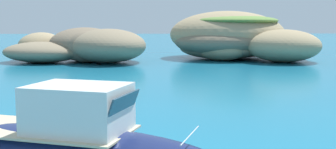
{
  "coord_description": "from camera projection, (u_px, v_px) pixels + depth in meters",
  "views": [
    {
      "loc": [
        0.25,
        -1.94,
        5.11
      ],
      "look_at": [
        1.4,
        21.96,
        2.18
      ],
      "focal_mm": 45.26,
      "sensor_mm": 36.0,
      "label": 1
    }
  ],
  "objects": [
    {
      "name": "islet_large",
      "position": [
        236.0,
        39.0,
        61.04
      ],
      "size": [
        24.83,
        26.63,
        6.84
      ],
      "color": "#9E8966",
      "rests_on": "ground"
    },
    {
      "name": "motorboat_navy",
      "position": [
        67.0,
        149.0,
        13.59
      ],
      "size": [
        11.29,
        6.63,
        3.18
      ],
      "color": "navy",
      "rests_on": "ground"
    },
    {
      "name": "islet_small",
      "position": [
        82.0,
        46.0,
        56.18
      ],
      "size": [
        20.96,
        17.26,
        4.51
      ],
      "color": "#9E8966",
      "rests_on": "ground"
    }
  ]
}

